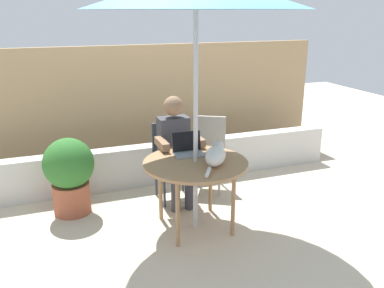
{
  "coord_description": "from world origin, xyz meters",
  "views": [
    {
      "loc": [
        -1.33,
        -3.51,
        2.12
      ],
      "look_at": [
        0.0,
        0.1,
        0.87
      ],
      "focal_mm": 38.33,
      "sensor_mm": 36.0,
      "label": 1
    }
  ],
  "objects_px": {
    "laptop": "(188,148)",
    "cat": "(216,155)",
    "person_seated": "(176,145)",
    "potted_plant_near_fence": "(69,172)",
    "chair_empty": "(208,147)",
    "chair_occupied": "(172,155)",
    "patio_table": "(196,167)"
  },
  "relations": [
    {
      "from": "person_seated",
      "to": "potted_plant_near_fence",
      "type": "height_order",
      "value": "person_seated"
    },
    {
      "from": "patio_table",
      "to": "potted_plant_near_fence",
      "type": "xyz_separation_m",
      "value": [
        -1.15,
        0.77,
        -0.19
      ]
    },
    {
      "from": "person_seated",
      "to": "laptop",
      "type": "relative_size",
      "value": 3.87
    },
    {
      "from": "cat",
      "to": "potted_plant_near_fence",
      "type": "bearing_deg",
      "value": 146.33
    },
    {
      "from": "chair_empty",
      "to": "laptop",
      "type": "distance_m",
      "value": 0.84
    },
    {
      "from": "chair_occupied",
      "to": "laptop",
      "type": "distance_m",
      "value": 0.59
    },
    {
      "from": "chair_occupied",
      "to": "person_seated",
      "type": "height_order",
      "value": "person_seated"
    },
    {
      "from": "laptop",
      "to": "potted_plant_near_fence",
      "type": "xyz_separation_m",
      "value": [
        -1.16,
        0.51,
        -0.31
      ]
    },
    {
      "from": "chair_empty",
      "to": "person_seated",
      "type": "height_order",
      "value": "person_seated"
    },
    {
      "from": "person_seated",
      "to": "potted_plant_near_fence",
      "type": "xyz_separation_m",
      "value": [
        -1.15,
        0.14,
        -0.22
      ]
    },
    {
      "from": "chair_empty",
      "to": "cat",
      "type": "xyz_separation_m",
      "value": [
        -0.34,
        -1.0,
        0.27
      ]
    },
    {
      "from": "person_seated",
      "to": "cat",
      "type": "bearing_deg",
      "value": -77.26
    },
    {
      "from": "person_seated",
      "to": "potted_plant_near_fence",
      "type": "relative_size",
      "value": 1.46
    },
    {
      "from": "chair_occupied",
      "to": "person_seated",
      "type": "xyz_separation_m",
      "value": [
        0.0,
        -0.16,
        0.17
      ]
    },
    {
      "from": "patio_table",
      "to": "chair_occupied",
      "type": "distance_m",
      "value": 0.8
    },
    {
      "from": "chair_occupied",
      "to": "laptop",
      "type": "bearing_deg",
      "value": -88.93
    },
    {
      "from": "patio_table",
      "to": "laptop",
      "type": "bearing_deg",
      "value": 87.79
    },
    {
      "from": "patio_table",
      "to": "chair_occupied",
      "type": "height_order",
      "value": "chair_occupied"
    },
    {
      "from": "cat",
      "to": "potted_plant_near_fence",
      "type": "relative_size",
      "value": 0.66
    },
    {
      "from": "patio_table",
      "to": "person_seated",
      "type": "bearing_deg",
      "value": 90.0
    },
    {
      "from": "person_seated",
      "to": "cat",
      "type": "xyz_separation_m",
      "value": [
        0.17,
        -0.74,
        0.1
      ]
    },
    {
      "from": "person_seated",
      "to": "chair_occupied",
      "type": "bearing_deg",
      "value": 90.0
    },
    {
      "from": "cat",
      "to": "laptop",
      "type": "bearing_deg",
      "value": 113.23
    },
    {
      "from": "chair_empty",
      "to": "potted_plant_near_fence",
      "type": "relative_size",
      "value": 1.06
    },
    {
      "from": "person_seated",
      "to": "cat",
      "type": "relative_size",
      "value": 2.19
    },
    {
      "from": "chair_occupied",
      "to": "laptop",
      "type": "relative_size",
      "value": 2.81
    },
    {
      "from": "patio_table",
      "to": "cat",
      "type": "relative_size",
      "value": 1.83
    },
    {
      "from": "chair_occupied",
      "to": "cat",
      "type": "height_order",
      "value": "chair_occupied"
    },
    {
      "from": "patio_table",
      "to": "cat",
      "type": "distance_m",
      "value": 0.24
    },
    {
      "from": "cat",
      "to": "potted_plant_near_fence",
      "type": "height_order",
      "value": "cat"
    },
    {
      "from": "laptop",
      "to": "cat",
      "type": "bearing_deg",
      "value": -66.77
    },
    {
      "from": "chair_empty",
      "to": "cat",
      "type": "height_order",
      "value": "chair_empty"
    }
  ]
}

